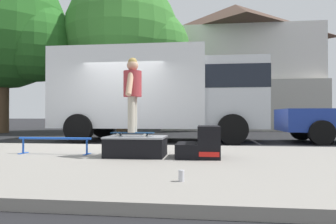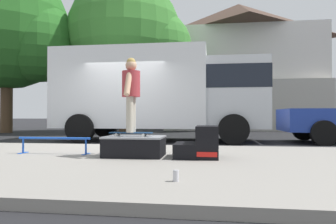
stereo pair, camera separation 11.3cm
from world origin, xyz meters
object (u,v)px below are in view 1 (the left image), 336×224
(box_truck, at_px, (160,91))
(street_tree_neighbour, at_px, (10,31))
(soda_can, at_px, (181,176))
(grind_rail, at_px, (55,141))
(skateboard, at_px, (132,133))
(skate_box, at_px, (136,146))
(kicker_ramp, at_px, (202,144))
(skater_kid, at_px, (133,88))
(street_tree_main, at_px, (129,38))

(box_truck, distance_m, street_tree_neighbour, 9.42)
(box_truck, bearing_deg, soda_can, -79.53)
(grind_rail, distance_m, soda_can, 3.35)
(grind_rail, relative_size, skateboard, 1.85)
(skate_box, distance_m, street_tree_neighbour, 12.79)
(grind_rail, xyz_separation_m, soda_can, (2.59, -2.12, -0.18))
(kicker_ramp, bearing_deg, box_truck, 106.92)
(skateboard, distance_m, skater_kid, 0.81)
(skate_box, height_order, soda_can, skate_box)
(grind_rail, height_order, box_truck, box_truck)
(street_tree_main, bearing_deg, kicker_ramp, -68.63)
(grind_rail, xyz_separation_m, skater_kid, (1.54, -0.10, 0.99))
(skate_box, xyz_separation_m, box_truck, (-0.29, 4.84, 1.39))
(skater_kid, bearing_deg, skateboard, 90.00)
(skater_kid, xyz_separation_m, soda_can, (1.05, -2.03, -1.17))
(skate_box, height_order, kicker_ramp, kicker_ramp)
(skateboard, xyz_separation_m, street_tree_main, (-2.55, 9.68, 4.29))
(skate_box, xyz_separation_m, skateboard, (-0.08, 0.05, 0.22))
(skateboard, bearing_deg, kicker_ramp, -2.12)
(skate_box, height_order, grind_rail, skate_box)
(street_tree_main, bearing_deg, skate_box, -74.89)
(box_truck, bearing_deg, grind_rail, -105.78)
(street_tree_main, bearing_deg, soda_can, -72.94)
(skate_box, bearing_deg, street_tree_neighbour, 134.29)
(skater_kid, xyz_separation_m, street_tree_main, (-2.55, 9.68, 3.48))
(skate_box, relative_size, street_tree_main, 0.13)
(skater_kid, height_order, street_tree_neighbour, street_tree_neighbour)
(street_tree_main, bearing_deg, skateboard, -75.27)
(kicker_ramp, distance_m, skater_kid, 1.61)
(grind_rail, bearing_deg, box_truck, 74.22)
(skate_box, bearing_deg, soda_can, -63.97)
(box_truck, height_order, street_tree_neighbour, street_tree_neighbour)
(grind_rail, bearing_deg, skateboard, -3.53)
(box_truck, relative_size, street_tree_neighbour, 0.84)
(soda_can, distance_m, street_tree_neighbour, 14.81)
(skate_box, bearing_deg, street_tree_main, 105.11)
(soda_can, relative_size, box_truck, 0.02)
(box_truck, bearing_deg, street_tree_main, 115.54)
(skateboard, height_order, street_tree_neighbour, street_tree_neighbour)
(skate_box, xyz_separation_m, street_tree_neighbour, (-8.30, 8.51, 4.71))
(skate_box, distance_m, kicker_ramp, 1.18)
(box_truck, bearing_deg, kicker_ramp, -73.08)
(skater_kid, bearing_deg, skate_box, -30.05)
(skateboard, relative_size, street_tree_neighbour, 0.10)
(box_truck, bearing_deg, skate_box, -86.53)
(grind_rail, bearing_deg, skate_box, -4.98)
(kicker_ramp, xyz_separation_m, soda_can, (-0.21, -1.98, -0.17))
(skater_kid, height_order, box_truck, box_truck)
(soda_can, height_order, box_truck, box_truck)
(skater_kid, bearing_deg, box_truck, 92.55)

